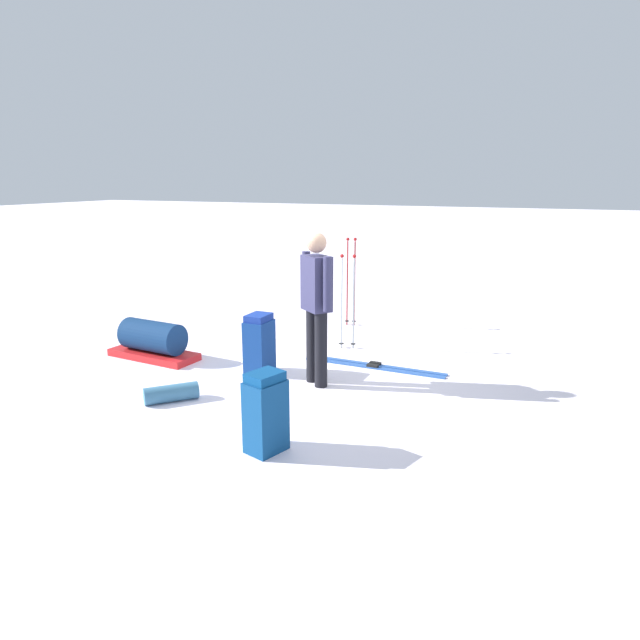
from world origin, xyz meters
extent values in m
plane|color=white|center=(0.00, 0.00, 0.00)|extent=(80.00, 80.00, 0.00)
cylinder|color=black|center=(0.05, 0.10, 0.42)|extent=(0.14, 0.14, 0.85)
cylinder|color=black|center=(-0.11, 0.23, 0.42)|extent=(0.14, 0.14, 0.85)
cube|color=#2F2F50|center=(-0.03, 0.16, 1.15)|extent=(0.40, 0.38, 0.60)
cylinder|color=#2F2F50|center=(0.16, 0.02, 1.18)|extent=(0.09, 0.09, 0.58)
cylinder|color=#2F2F50|center=(-0.22, 0.31, 1.18)|extent=(0.09, 0.09, 0.58)
sphere|color=tan|center=(-0.03, 0.16, 1.59)|extent=(0.22, 0.22, 0.22)
cube|color=#2A539F|center=(-0.45, -0.69, 0.01)|extent=(1.79, 0.11, 0.02)
cube|color=black|center=(-0.45, -0.69, 0.04)|extent=(0.14, 0.07, 0.03)
cube|color=#2A539F|center=(-0.44, -0.59, 0.01)|extent=(1.79, 0.11, 0.02)
cube|color=black|center=(-0.44, -0.59, 0.04)|extent=(0.14, 0.07, 0.03)
cube|color=navy|center=(-0.29, 1.83, 0.31)|extent=(0.33, 0.38, 0.62)
cube|color=navy|center=(-0.29, 1.83, 0.66)|extent=(0.30, 0.34, 0.08)
cube|color=navy|center=(0.75, 0.08, 0.32)|extent=(0.26, 0.34, 0.63)
cube|color=navy|center=(0.75, 0.08, 0.67)|extent=(0.24, 0.31, 0.08)
cylinder|color=#AEB8BB|center=(0.07, -1.30, 0.61)|extent=(0.02, 0.02, 1.23)
sphere|color=#A51919|center=(0.07, -1.30, 1.26)|extent=(0.05, 0.05, 0.05)
cylinder|color=black|center=(0.07, -1.30, 0.06)|extent=(0.07, 0.07, 0.01)
cylinder|color=#AEB8BB|center=(0.22, -1.25, 0.61)|extent=(0.02, 0.02, 1.23)
sphere|color=#A51919|center=(0.22, -1.25, 1.26)|extent=(0.05, 0.05, 0.05)
cylinder|color=black|center=(0.22, -1.25, 0.06)|extent=(0.07, 0.07, 0.01)
cylinder|color=maroon|center=(0.49, -2.49, 0.66)|extent=(0.02, 0.02, 1.32)
sphere|color=#A51919|center=(0.49, -2.49, 1.35)|extent=(0.05, 0.05, 0.05)
cylinder|color=black|center=(0.49, -2.49, 0.06)|extent=(0.07, 0.07, 0.01)
cylinder|color=maroon|center=(0.60, -2.46, 0.66)|extent=(0.02, 0.02, 1.32)
sphere|color=#A51919|center=(0.60, -2.46, 1.35)|extent=(0.05, 0.05, 0.05)
cylinder|color=black|center=(0.60, -2.46, 0.06)|extent=(0.07, 0.07, 0.01)
cube|color=red|center=(2.28, 0.13, 0.04)|extent=(1.23, 0.56, 0.09)
cylinder|color=navy|center=(2.28, 0.13, 0.29)|extent=(0.87, 0.47, 0.40)
cylinder|color=teal|center=(1.14, 1.25, 0.09)|extent=(0.51, 0.52, 0.18)
camera|label=1|loc=(-2.49, 5.77, 2.27)|focal=32.23mm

